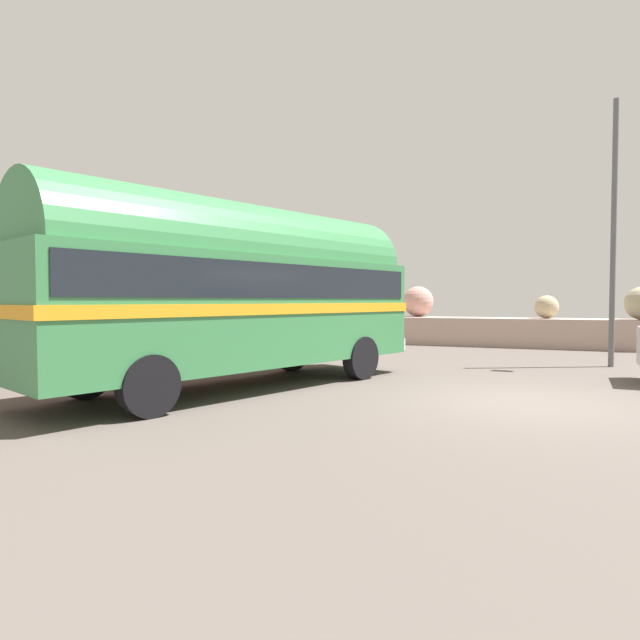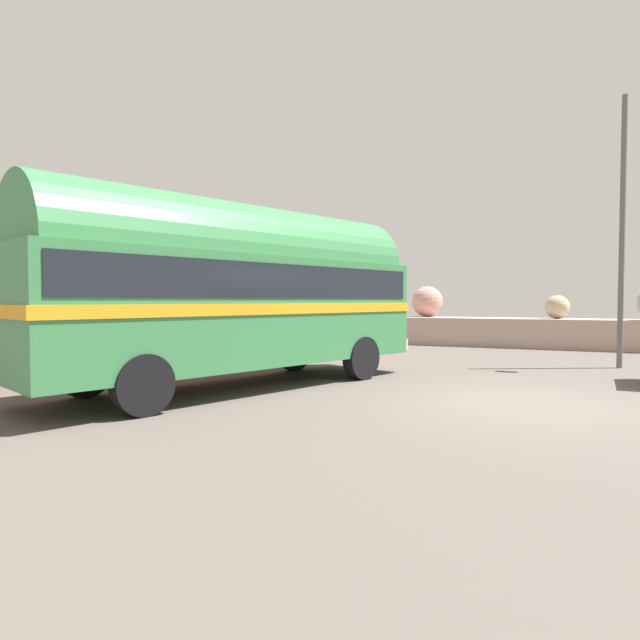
% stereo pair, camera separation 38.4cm
% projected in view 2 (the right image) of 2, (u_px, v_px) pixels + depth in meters
% --- Properties ---
extents(ground, '(32.00, 26.00, 0.02)m').
position_uv_depth(ground, '(524.00, 404.00, 9.04)').
color(ground, '#574D48').
extents(breakwater, '(31.36, 2.03, 2.50)m').
position_uv_depth(breakwater, '(537.00, 329.00, 19.87)').
color(breakwater, '#B2988D').
rests_on(breakwater, ground).
extents(vintage_coach, '(5.20, 8.88, 3.70)m').
position_uv_depth(vintage_coach, '(237.00, 287.00, 10.64)').
color(vintage_coach, black).
rests_on(vintage_coach, ground).
extents(second_coach, '(6.10, 8.71, 3.70)m').
position_uv_depth(second_coach, '(126.00, 290.00, 13.70)').
color(second_coach, black).
rests_on(second_coach, ground).
extents(lamp_post, '(1.14, 0.40, 7.05)m').
position_uv_depth(lamp_post, '(627.00, 217.00, 13.58)').
color(lamp_post, '#5B5B60').
rests_on(lamp_post, ground).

